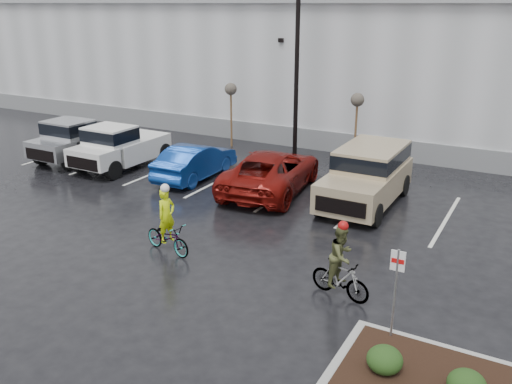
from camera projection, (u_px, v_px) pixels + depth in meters
The scene contains 15 objects.
ground at pixel (234, 302), 13.20m from camera, with size 120.00×120.00×0.00m, color black.
warehouse at pixel (437, 65), 30.16m from camera, with size 60.50×15.50×7.20m.
wooded_ridge at pixel (489, 48), 49.38m from camera, with size 80.00×25.00×6.00m, color #283C19.
lamppost at pixel (298, 33), 23.06m from camera, with size 0.50×1.00×9.22m.
sapling_west at pixel (231, 93), 26.69m from camera, with size 0.60×0.60×3.20m.
sapling_mid at pixel (357, 104), 23.72m from camera, with size 0.60×0.60×3.20m.
shrub_a at pixel (385, 360), 10.41m from camera, with size 0.70×0.70×0.52m, color #183512.
fire_lane_sign at pixel (396, 285), 11.16m from camera, with size 0.30×0.05×2.20m.
pickup_silver at pixel (85, 138), 25.21m from camera, with size 2.10×5.20×1.96m, color #A9ACB1, non-canonical shape.
pickup_white at pixel (125, 144), 23.99m from camera, with size 2.10×5.20×1.96m, color silver, non-canonical shape.
car_blue at pixel (195, 161), 22.39m from camera, with size 1.52×4.36×1.44m, color navy.
car_red at pixel (271, 171), 20.80m from camera, with size 2.64×5.73×1.59m, color maroon.
suv_tan at pixel (366, 177), 19.26m from camera, with size 2.20×5.10×2.06m, color tan, non-canonical shape.
cyclist_hivis at pixel (167, 231), 15.66m from camera, with size 1.82×0.93×2.10m.
cyclist_olive at pixel (341, 269), 13.21m from camera, with size 1.62×0.81×2.03m.
Camera 1 is at (6.07, -9.87, 6.90)m, focal length 38.00 mm.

